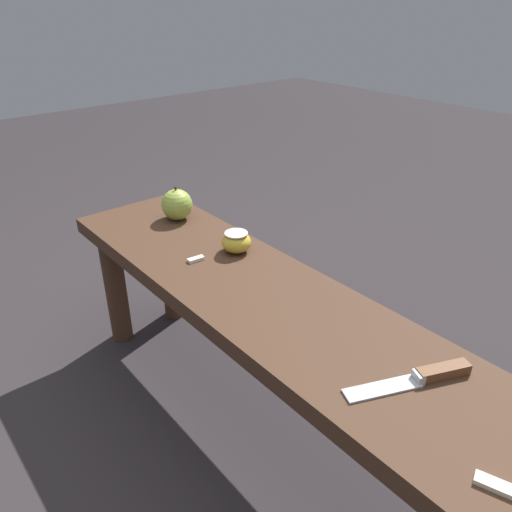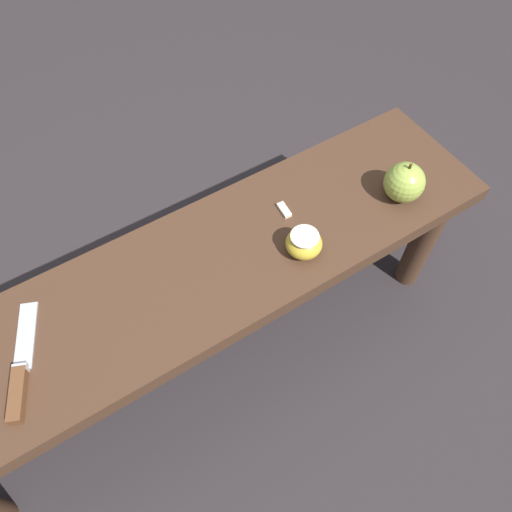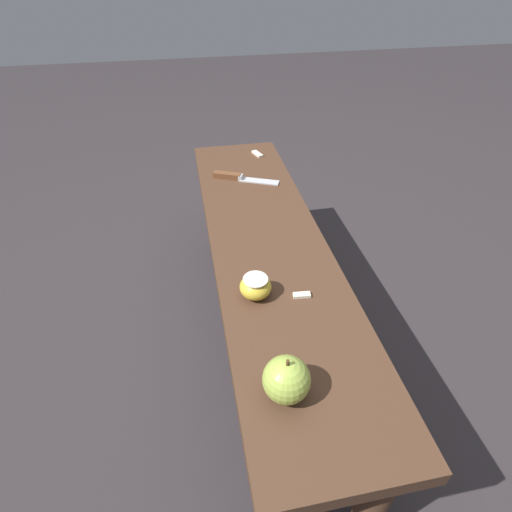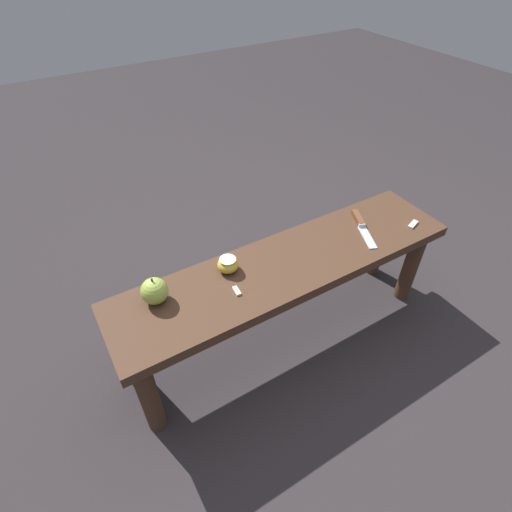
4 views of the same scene
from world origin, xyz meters
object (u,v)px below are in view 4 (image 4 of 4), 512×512
Objects in this scene: wooden_bench at (287,277)px; knife at (361,223)px; apple_whole at (155,291)px; apple_cut at (228,264)px.

knife is at bearing -174.97° from wooden_bench.
knife reaches higher than wooden_bench.
apple_whole is 0.26m from apple_cut.
wooden_bench is at bearing 160.23° from apple_cut.
apple_whole is at bearing 1.36° from apple_cut.
apple_whole reaches higher than apple_cut.
apple_whole is at bearing -8.13° from wooden_bench.
apple_cut is (-0.26, -0.01, -0.02)m from apple_whole.
wooden_bench is 0.38m from knife.
apple_cut is (0.57, -0.04, 0.02)m from knife.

